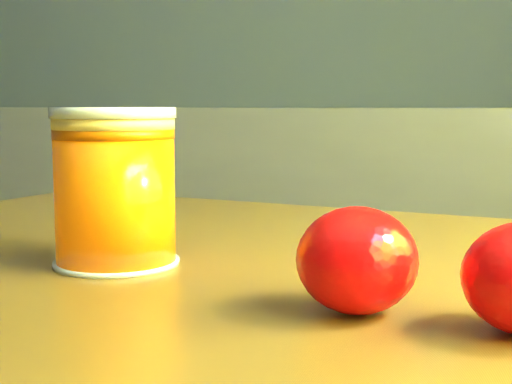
% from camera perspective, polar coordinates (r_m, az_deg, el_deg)
% --- Properties ---
extents(kitchen_counter, '(3.15, 0.60, 0.90)m').
position_cam_1_polar(kitchen_counter, '(2.13, -14.98, -5.67)').
color(kitchen_counter, '#56575C').
rests_on(kitchen_counter, ground).
extents(juice_glass, '(0.09, 0.09, 0.11)m').
position_cam_1_polar(juice_glass, '(0.53, -11.21, 0.32)').
color(juice_glass, '#F66504').
rests_on(juice_glass, table).
extents(orange_front, '(0.08, 0.08, 0.06)m').
position_cam_1_polar(orange_front, '(0.41, 8.07, -5.41)').
color(orange_front, '#FF0B05').
rests_on(orange_front, table).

